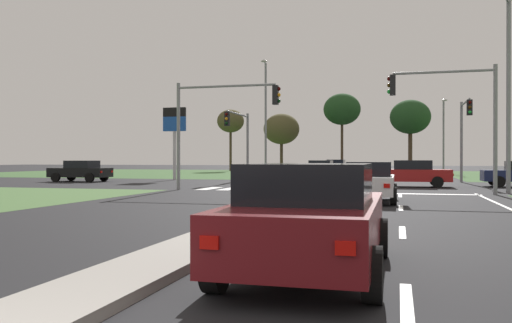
{
  "coord_description": "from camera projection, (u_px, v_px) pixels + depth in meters",
  "views": [
    {
      "loc": [
        3.41,
        -2.39,
        1.6
      ],
      "look_at": [
        -6.1,
        33.44,
        1.42
      ],
      "focal_mm": 37.62,
      "sensor_mm": 36.0,
      "label": 1
    }
  ],
  "objects": [
    {
      "name": "car_red_eighth",
      "position": [
        411.0,
        173.0,
        30.76
      ],
      "size": [
        4.56,
        2.1,
        1.52
      ],
      "rotation": [
        0.0,
        0.0,
        1.57
      ],
      "color": "#A31919",
      "rests_on": "ground"
    },
    {
      "name": "treeline_near",
      "position": [
        231.0,
        121.0,
        71.36
      ],
      "size": [
        3.6,
        3.6,
        8.19
      ],
      "color": "#423323",
      "rests_on": "ground"
    },
    {
      "name": "treeline_third",
      "position": [
        342.0,
        110.0,
        66.65
      ],
      "size": [
        4.6,
        4.6,
        9.75
      ],
      "color": "#423323",
      "rests_on": "ground"
    },
    {
      "name": "crosswalk_bar_third",
      "position": [
        251.0,
        189.0,
        28.21
      ],
      "size": [
        0.7,
        2.8,
        0.01
      ],
      "primitive_type": "cube",
      "color": "silver",
      "rests_on": "ground"
    },
    {
      "name": "traffic_signal_near_left",
      "position": [
        216.0,
        114.0,
        27.22
      ],
      "size": [
        5.51,
        0.32,
        5.53
      ],
      "color": "gray",
      "rests_on": "ground"
    },
    {
      "name": "lane_dash_third",
      "position": [
        401.0,
        208.0,
        17.43
      ],
      "size": [
        0.14,
        2.0,
        0.01
      ],
      "primitive_type": "cube",
      "color": "silver",
      "rests_on": "ground"
    },
    {
      "name": "traffic_signal_far_right",
      "position": [
        464.0,
        125.0,
        34.98
      ],
      "size": [
        0.32,
        4.62,
        5.5
      ],
      "color": "gray",
      "rests_on": "ground"
    },
    {
      "name": "treeline_second",
      "position": [
        281.0,
        129.0,
        70.25
      ],
      "size": [
        4.71,
        4.71,
        7.54
      ],
      "color": "#423323",
      "rests_on": "ground"
    },
    {
      "name": "lane_dash_near",
      "position": [
        407.0,
        305.0,
        5.83
      ],
      "size": [
        0.14,
        2.0,
        0.01
      ],
      "primitive_type": "cube",
      "color": "silver",
      "rests_on": "ground"
    },
    {
      "name": "street_lamp_third",
      "position": [
        266.0,
        113.0,
        48.93
      ],
      "size": [
        0.72,
        2.27,
        10.4
      ],
      "color": "gray",
      "rests_on": "ground"
    },
    {
      "name": "fuel_price_totem",
      "position": [
        175.0,
        127.0,
        40.76
      ],
      "size": [
        1.8,
        0.24,
        5.51
      ],
      "color": "silver",
      "rests_on": "ground"
    },
    {
      "name": "crosswalk_bar_sixth",
      "position": [
        316.0,
        190.0,
        27.33
      ],
      "size": [
        0.7,
        2.8,
        0.01
      ],
      "primitive_type": "cube",
      "color": "silver",
      "rests_on": "ground"
    },
    {
      "name": "car_teal_fifth",
      "position": [
        321.0,
        170.0,
        41.46
      ],
      "size": [
        2.09,
        4.32,
        1.49
      ],
      "rotation": [
        0.0,
        0.0,
        3.14
      ],
      "color": "#19565B",
      "rests_on": "ground"
    },
    {
      "name": "crosswalk_bar_second",
      "position": [
        230.0,
        189.0,
        28.51
      ],
      "size": [
        0.7,
        2.8,
        0.01
      ],
      "primitive_type": "cube",
      "color": "silver",
      "rests_on": "ground"
    },
    {
      "name": "crosswalk_bar_fourth",
      "position": [
        272.0,
        189.0,
        27.92
      ],
      "size": [
        0.7,
        2.8,
        0.01
      ],
      "primitive_type": "cube",
      "color": "silver",
      "rests_on": "ground"
    },
    {
      "name": "crosswalk_bar_near",
      "position": [
        210.0,
        189.0,
        28.8
      ],
      "size": [
        0.7,
        2.8,
        0.01
      ],
      "primitive_type": "cube",
      "color": "silver",
      "rests_on": "ground"
    },
    {
      "name": "lane_dash_second",
      "position": [
        402.0,
        232.0,
        11.63
      ],
      "size": [
        0.14,
        2.0,
        0.01
      ],
      "primitive_type": "cube",
      "color": "silver",
      "rests_on": "ground"
    },
    {
      "name": "median_island_far",
      "position": [
        365.0,
        173.0,
        56.35
      ],
      "size": [
        1.2,
        36.0,
        0.14
      ],
      "primitive_type": "cube",
      "color": "gray",
      "rests_on": "ground"
    },
    {
      "name": "street_lamp_second",
      "position": [
        508.0,
        84.0,
        24.53
      ],
      "size": [
        1.05,
        2.25,
        8.92
      ],
      "color": "gray",
      "rests_on": "ground"
    },
    {
      "name": "lane_dash_fourth",
      "position": [
        400.0,
        196.0,
        23.23
      ],
      "size": [
        0.14,
        2.0,
        0.01
      ],
      "primitive_type": "cube",
      "color": "silver",
      "rests_on": "ground"
    },
    {
      "name": "street_lamp_fourth",
      "position": [
        444.0,
        132.0,
        59.75
      ],
      "size": [
        0.56,
        2.5,
        8.15
      ],
      "color": "gray",
      "rests_on": "ground"
    },
    {
      "name": "crosswalk_bar_seventh",
      "position": [
        338.0,
        190.0,
        27.03
      ],
      "size": [
        0.7,
        2.8,
        0.01
      ],
      "primitive_type": "cube",
      "color": "silver",
      "rests_on": "ground"
    },
    {
      "name": "stop_bar_near",
      "position": [
        407.0,
        194.0,
        24.45
      ],
      "size": [
        6.4,
        0.5,
        0.01
      ],
      "primitive_type": "cube",
      "color": "silver",
      "rests_on": "ground"
    },
    {
      "name": "median_island_near",
      "position": [
        262.0,
        218.0,
        13.82
      ],
      "size": [
        1.2,
        22.0,
        0.14
      ],
      "primitive_type": "cube",
      "color": "gray",
      "rests_on": "ground"
    },
    {
      "name": "crosswalk_bar_fifth",
      "position": [
        294.0,
        190.0,
        27.62
      ],
      "size": [
        0.7,
        2.8,
        0.01
      ],
      "primitive_type": "cube",
      "color": "silver",
      "rests_on": "ground"
    },
    {
      "name": "car_blue_sixth",
      "position": [
        336.0,
        168.0,
        50.42
      ],
      "size": [
        1.97,
        4.31,
        1.54
      ],
      "rotation": [
        0.0,
        0.0,
        3.14
      ],
      "color": "navy",
      "rests_on": "ground"
    },
    {
      "name": "traffic_signal_near_right",
      "position": [
        455.0,
        106.0,
        24.28
      ],
      "size": [
        4.78,
        0.32,
        5.82
      ],
      "color": "gray",
      "rests_on": "ground"
    },
    {
      "name": "car_white_fourth",
      "position": [
        370.0,
        181.0,
        19.9
      ],
      "size": [
        1.97,
        4.29,
        1.49
      ],
      "color": "silver",
      "rests_on": "ground"
    },
    {
      "name": "car_maroon_third",
      "position": [
        310.0,
        217.0,
        7.48
      ],
      "size": [
        2.05,
        4.49,
        1.53
      ],
      "color": "maroon",
      "rests_on": "ground"
    },
    {
      "name": "traffic_signal_far_left",
      "position": [
        240.0,
        132.0,
        38.49
      ],
      "size": [
        0.32,
        5.38,
        5.04
      ],
      "color": "gray",
      "rests_on": "ground"
    },
    {
      "name": "treeline_fourth",
      "position": [
        410.0,
        117.0,
        61.59
      ],
      "size": [
        4.61,
        4.61,
        8.41
      ],
      "color": "#423323",
      "rests_on": "ground"
    },
    {
      "name": "ground_plane",
      "position": [
        339.0,
        186.0,
        32.19
      ],
      "size": [
        200.0,
        200.0,
        0.0
      ],
      "primitive_type": "plane",
      "color": "black"
    },
    {
      "name": "grass_verge_far_left",
      "position": [
        142.0,
        173.0,
        62.41
      ],
      "size": [
        35.0,
        35.0,
        0.01
      ],
      "primitive_type": "cube",
      "color": "#385B2D",
      "rests_on": "ground"
    },
    {
      "name": "car_black_near",
      "position": [
        81.0,
        171.0,
        37.79
      ],
      "size": [
        4.21,
        2.08,
        1.48
      ],
      "rotation": [
        0.0,
        0.0,
        1.57
      ],
      "color": "black",
      "rests_on": "ground"
    }
  ]
}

